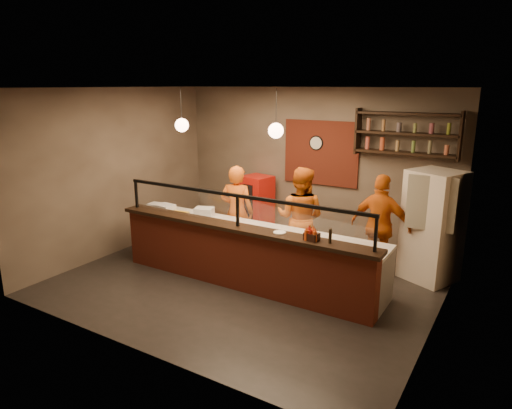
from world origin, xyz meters
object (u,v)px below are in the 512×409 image
Objects in this scene: cook_right at (380,226)px; fridge at (433,226)px; wall_clock at (316,143)px; red_cooler at (257,206)px; pepper_mill at (330,236)px; pizza_dough at (247,226)px; condiment_caddy at (312,236)px; cook_left at (237,212)px; cook_mid at (300,218)px.

cook_right is 0.85m from fridge.
wall_clock is 0.22× the size of red_cooler.
fridge is 8.91× the size of pepper_mill.
pizza_dough is 2.12× the size of pepper_mill.
cook_right is 1.33× the size of red_cooler.
cook_right is at bearing -3.11° from red_cooler.
wall_clock reaches higher than cook_right.
pizza_dough is 2.23× the size of condiment_caddy.
cook_left is 8.45× the size of pepper_mill.
cook_left is at bearing 150.62° from condiment_caddy.
cook_left is 3.99× the size of pizza_dough.
fridge is 4.21× the size of pizza_dough.
cook_mid is 9.19× the size of condiment_caddy.
cook_right is (1.70, -1.03, -1.20)m from wall_clock.
red_cooler is 6.67× the size of condiment_caddy.
cook_mid reaches higher than condiment_caddy.
red_cooler is at bearing 116.34° from pizza_dough.
wall_clock is 2.19m from cook_left.
cook_right is 3.01m from red_cooler.
condiment_caddy is (2.08, -1.17, 0.22)m from cook_left.
cook_mid is at bearing 129.67° from pepper_mill.
red_cooler is (-3.71, 0.45, -0.27)m from fridge.
fridge is 9.39× the size of condiment_caddy.
wall_clock reaches higher than pepper_mill.
pizza_dough is (0.97, -1.95, 0.23)m from red_cooler.
condiment_caddy is at bearing -176.17° from pepper_mill.
fridge reaches higher than cook_right.
condiment_caddy is 0.95× the size of pepper_mill.
pepper_mill is (-0.23, -1.72, 0.27)m from cook_right.
fridge is (2.50, -0.76, -1.15)m from wall_clock.
cook_mid is 8.72× the size of pepper_mill.
cook_left is at bearing -65.18° from red_cooler.
cook_left is at bearing 15.10° from cook_right.
cook_mid is 1.05m from pizza_dough.
pepper_mill reaches higher than condiment_caddy.
fridge reaches higher than cook_mid.
cook_right is at bearing 82.37° from pepper_mill.
pepper_mill is at bearing 3.83° from condiment_caddy.
pepper_mill is at bearing 122.40° from cook_mid.
fridge is at bearing 3.84° from red_cooler.
cook_left is 2.40m from condiment_caddy.
red_cooler reaches higher than pizza_dough.
red_cooler reaches higher than condiment_caddy.
wall_clock is at bearing -28.46° from cook_right.
cook_mid is at bearing -75.93° from wall_clock.
cook_mid is 1.03× the size of cook_right.
wall_clock is 1.86m from cook_mid.
condiment_caddy is at bearing 137.09° from cook_left.
wall_clock reaches higher than condiment_caddy.
red_cooler is at bearing -11.11° from cook_right.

